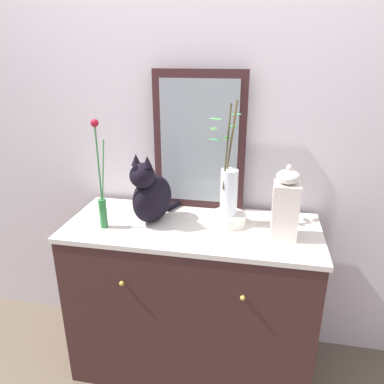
# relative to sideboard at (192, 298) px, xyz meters

# --- Properties ---
(ground_plane) EXTENTS (6.00, 6.00, 0.00)m
(ground_plane) POSITION_rel_sideboard_xyz_m (0.00, 0.00, -0.44)
(ground_plane) COLOR brown
(wall_back) EXTENTS (4.40, 0.08, 2.60)m
(wall_back) POSITION_rel_sideboard_xyz_m (0.00, 0.34, 0.86)
(wall_back) COLOR silver
(wall_back) RESTS_ON ground_plane
(sideboard) EXTENTS (1.27, 0.55, 0.88)m
(sideboard) POSITION_rel_sideboard_xyz_m (0.00, 0.00, 0.00)
(sideboard) COLOR #391F1D
(sideboard) RESTS_ON ground_plane
(mirror_leaning) EXTENTS (0.49, 0.03, 0.74)m
(mirror_leaning) POSITION_rel_sideboard_xyz_m (-0.01, 0.24, 0.81)
(mirror_leaning) COLOR #391D1E
(mirror_leaning) RESTS_ON sideboard
(cat_sitting) EXTENTS (0.24, 0.43, 0.36)m
(cat_sitting) POSITION_rel_sideboard_xyz_m (-0.21, 0.01, 0.59)
(cat_sitting) COLOR black
(cat_sitting) RESTS_ON sideboard
(vase_slim_green) EXTENTS (0.06, 0.04, 0.53)m
(vase_slim_green) POSITION_rel_sideboard_xyz_m (-0.42, -0.10, 0.61)
(vase_slim_green) COLOR #287037
(vase_slim_green) RESTS_ON sideboard
(bowl_porcelain) EXTENTS (0.18, 0.18, 0.05)m
(bowl_porcelain) POSITION_rel_sideboard_xyz_m (0.17, 0.06, 0.47)
(bowl_porcelain) COLOR silver
(bowl_porcelain) RESTS_ON sideboard
(vase_glass_clear) EXTENTS (0.17, 0.16, 0.56)m
(vase_glass_clear) POSITION_rel_sideboard_xyz_m (0.17, 0.06, 0.63)
(vase_glass_clear) COLOR silver
(vase_glass_clear) RESTS_ON bowl_porcelain
(jar_lidded_porcelain) EXTENTS (0.12, 0.12, 0.35)m
(jar_lidded_porcelain) POSITION_rel_sideboard_xyz_m (0.44, -0.03, 0.60)
(jar_lidded_porcelain) COLOR silver
(jar_lidded_porcelain) RESTS_ON sideboard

